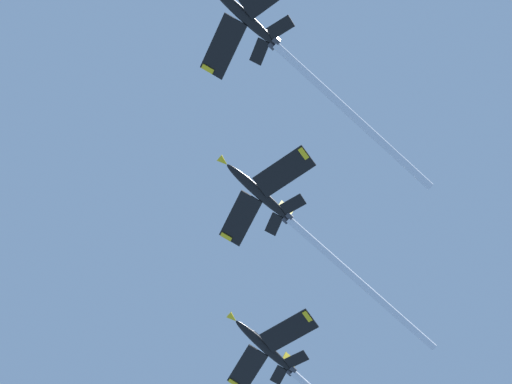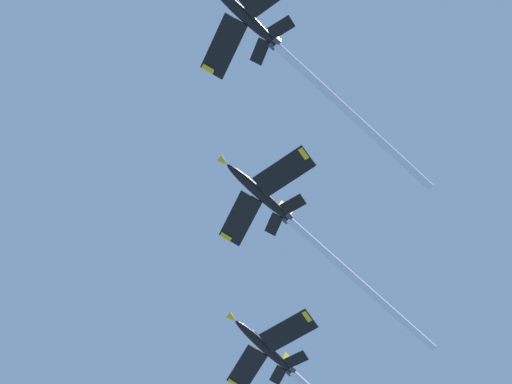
{
  "view_description": "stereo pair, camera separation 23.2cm",
  "coord_description": "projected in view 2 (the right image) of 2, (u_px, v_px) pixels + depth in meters",
  "views": [
    {
      "loc": [
        34.56,
        -40.57,
        1.51
      ],
      "look_at": [
        5.12,
        28.7,
        104.82
      ],
      "focal_mm": 61.4,
      "sensor_mm": 36.0,
      "label": 1
    },
    {
      "loc": [
        34.35,
        -40.66,
        1.51
      ],
      "look_at": [
        5.12,
        28.7,
        104.82
      ],
      "focal_mm": 61.4,
      "sensor_mm": 36.0,
      "label": 2
    }
  ],
  "objects": [
    {
      "name": "jet_second",
      "position": [
        289.0,
        57.0,
        118.35
      ],
      "size": [
        25.22,
        35.53,
        15.68
      ],
      "color": "black"
    },
    {
      "name": "jet_third",
      "position": [
        299.0,
        228.0,
        127.85
      ],
      "size": [
        25.55,
        34.91,
        16.26
      ],
      "color": "black"
    },
    {
      "name": "jet_fourth",
      "position": [
        302.0,
        381.0,
        137.8
      ],
      "size": [
        25.38,
        35.54,
        16.44
      ],
      "color": "black"
    }
  ]
}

